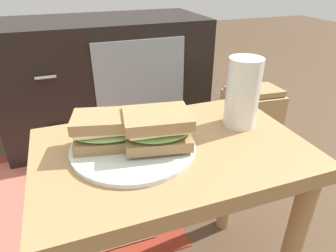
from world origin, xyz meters
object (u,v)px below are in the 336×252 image
Objects in this scene: sandwich_front at (108,130)px; paper_bag at (249,129)px; plate at (133,147)px; sandwich_back at (157,128)px; tv_cabinet at (106,79)px; beer_glass at (242,94)px.

sandwich_front is 0.43× the size of paper_bag.
sandwich_back is (0.05, -0.02, 0.04)m from plate.
sandwich_back is at bearing -22.24° from sandwich_front.
sandwich_front reaches higher than plate.
plate is 0.78m from paper_bag.
sandwich_front is at bearing -148.20° from paper_bag.
tv_cabinet is 0.96m from beer_glass.
tv_cabinet is 3.78× the size of plate.
paper_bag is at bearing -45.29° from tv_cabinet.
beer_glass reaches higher than plate.
plate is (-0.09, -0.93, 0.17)m from tv_cabinet.
tv_cabinet reaches higher than sandwich_back.
plate is at bearing -145.03° from paper_bag.
tv_cabinet is 6.08× the size of sandwich_front.
paper_bag is (0.64, 0.40, -0.32)m from sandwich_front.
sandwich_front is at bearing -98.27° from tv_cabinet.
beer_glass reaches higher than paper_bag.
tv_cabinet is 6.03× the size of beer_glass.
paper_bag is at bearing 34.97° from plate.
sandwich_front is 0.99× the size of beer_glass.
tv_cabinet is 0.73m from paper_bag.
tv_cabinet is 0.97m from sandwich_back.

